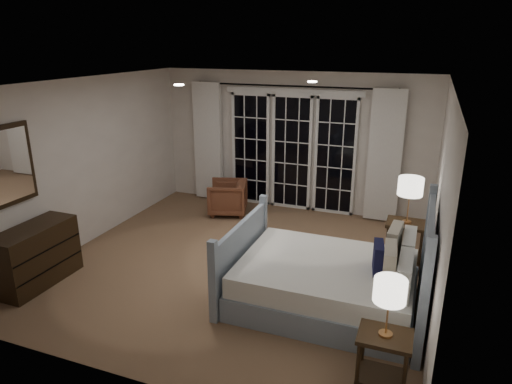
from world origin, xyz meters
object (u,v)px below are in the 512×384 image
(nightstand_right, at_px, (405,238))
(armchair, at_px, (228,198))
(lamp_right, at_px, (411,187))
(dresser, at_px, (36,255))
(lamp_left, at_px, (390,291))
(bed, at_px, (331,281))
(nightstand_left, at_px, (383,355))

(nightstand_right, height_order, armchair, nightstand_right)
(nightstand_right, xyz_separation_m, lamp_right, (-0.00, 0.00, 0.73))
(lamp_right, height_order, dresser, lamp_right)
(dresser, bearing_deg, lamp_right, 25.86)
(lamp_left, xyz_separation_m, dresser, (-4.37, 0.42, -0.64))
(armchair, bearing_deg, bed, 28.55)
(bed, distance_m, dresser, 3.74)
(lamp_right, distance_m, dresser, 4.93)
(nightstand_left, relative_size, nightstand_right, 0.89)
(lamp_left, relative_size, armchair, 0.80)
(nightstand_right, xyz_separation_m, armchair, (-3.12, 1.04, -0.14))
(nightstand_left, xyz_separation_m, lamp_left, (0.00, 0.00, 0.63))
(nightstand_right, xyz_separation_m, lamp_left, (-0.01, -2.54, 0.58))
(nightstand_left, height_order, lamp_left, lamp_left)
(lamp_left, bearing_deg, lamp_right, 89.72)
(bed, xyz_separation_m, lamp_left, (0.72, -1.24, 0.70))
(nightstand_right, distance_m, armchair, 3.29)
(nightstand_right, bearing_deg, bed, -119.43)
(lamp_left, bearing_deg, nightstand_left, 0.00)
(nightstand_left, bearing_deg, lamp_right, 89.72)
(nightstand_left, bearing_deg, bed, 120.14)
(nightstand_right, height_order, lamp_left, lamp_left)
(bed, bearing_deg, dresser, -167.27)
(dresser, bearing_deg, armchair, 68.28)
(lamp_right, xyz_separation_m, armchair, (-3.12, 1.04, -0.87))
(bed, height_order, nightstand_right, bed)
(lamp_left, bearing_deg, nightstand_right, 89.72)
(dresser, bearing_deg, bed, 12.73)
(bed, height_order, nightstand_left, bed)
(lamp_left, distance_m, armchair, 4.79)
(lamp_right, bearing_deg, lamp_left, -90.28)
(lamp_right, xyz_separation_m, dresser, (-4.38, -2.12, -0.79))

